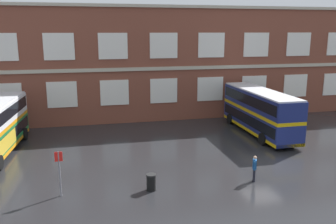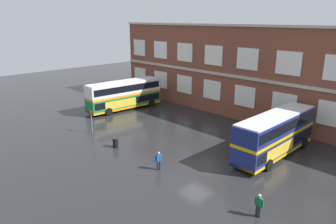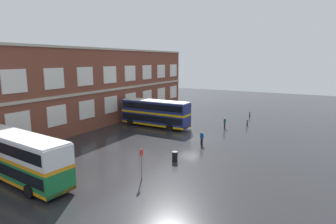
% 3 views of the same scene
% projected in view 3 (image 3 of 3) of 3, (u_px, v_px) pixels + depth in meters
% --- Properties ---
extents(ground_plane, '(120.00, 120.00, 0.00)m').
position_uv_depth(ground_plane, '(176.00, 136.00, 38.41)').
color(ground_plane, '#232326').
extents(brick_terminal_building, '(51.29, 8.19, 11.94)m').
position_uv_depth(brick_terminal_building, '(79.00, 88.00, 43.62)').
color(brick_terminal_building, brown).
rests_on(brick_terminal_building, ground).
extents(double_decker_near, '(3.58, 11.18, 4.07)m').
position_uv_depth(double_decker_near, '(20.00, 157.00, 23.67)').
color(double_decker_near, '#197038').
rests_on(double_decker_near, ground).
extents(double_decker_middle, '(2.91, 11.01, 4.07)m').
position_uv_depth(double_decker_middle, '(155.00, 113.00, 43.50)').
color(double_decker_middle, navy).
rests_on(double_decker_middle, ground).
extents(waiting_passenger, '(0.63, 0.26, 1.70)m').
position_uv_depth(waiting_passenger, '(225.00, 122.00, 42.45)').
color(waiting_passenger, black).
rests_on(waiting_passenger, ground).
extents(second_passenger, '(0.39, 0.61, 1.70)m').
position_uv_depth(second_passenger, '(202.00, 137.00, 34.24)').
color(second_passenger, black).
rests_on(second_passenger, ground).
extents(bus_stand_flag, '(0.44, 0.10, 2.70)m').
position_uv_depth(bus_stand_flag, '(141.00, 161.00, 24.21)').
color(bus_stand_flag, slate).
rests_on(bus_stand_flag, ground).
extents(station_litter_bin, '(0.60, 0.60, 1.03)m').
position_uv_depth(station_litter_bin, '(175.00, 156.00, 28.69)').
color(station_litter_bin, black).
rests_on(station_litter_bin, ground).
extents(safety_bollard_west, '(0.19, 0.19, 0.95)m').
position_uv_depth(safety_bollard_west, '(247.00, 123.00, 44.11)').
color(safety_bollard_west, black).
rests_on(safety_bollard_west, ground).
extents(safety_bollard_east, '(0.19, 0.19, 0.95)m').
position_uv_depth(safety_bollard_east, '(250.00, 114.00, 50.92)').
color(safety_bollard_east, black).
rests_on(safety_bollard_east, ground).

